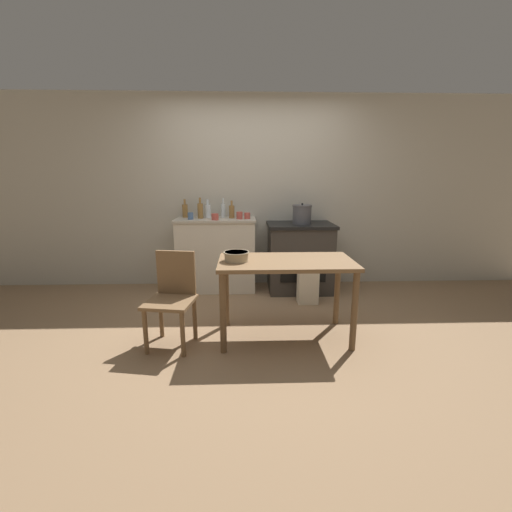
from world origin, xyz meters
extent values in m
plane|color=#896B4C|center=(0.00, 0.00, 0.00)|extent=(14.00, 14.00, 0.00)
cube|color=#B2AD9E|center=(0.00, 1.58, 1.27)|extent=(8.00, 0.07, 2.55)
cube|color=beige|center=(-0.50, 1.30, 0.46)|extent=(1.01, 0.49, 0.93)
cube|color=#B6AD9C|center=(-0.50, 1.30, 0.94)|extent=(1.04, 0.52, 0.03)
cube|color=#38332D|center=(0.60, 1.24, 0.43)|extent=(0.81, 0.62, 0.86)
cube|color=black|center=(0.60, 1.24, 0.88)|extent=(0.85, 0.66, 0.04)
cube|color=black|center=(0.60, 0.92, 0.38)|extent=(0.57, 0.01, 0.36)
cube|color=brown|center=(0.25, -0.16, 0.74)|extent=(1.23, 0.66, 0.03)
cylinder|color=brown|center=(-0.32, -0.44, 0.36)|extent=(0.06, 0.06, 0.72)
cylinder|color=brown|center=(0.81, -0.44, 0.36)|extent=(0.06, 0.06, 0.72)
cylinder|color=brown|center=(-0.32, 0.12, 0.36)|extent=(0.06, 0.06, 0.72)
cylinder|color=brown|center=(0.81, 0.12, 0.36)|extent=(0.06, 0.06, 0.72)
cube|color=brown|center=(-0.79, -0.31, 0.42)|extent=(0.46, 0.46, 0.03)
cube|color=brown|center=(-0.76, -0.13, 0.64)|extent=(0.36, 0.09, 0.41)
cylinder|color=brown|center=(-0.98, -0.44, 0.20)|extent=(0.04, 0.04, 0.41)
cylinder|color=brown|center=(-0.65, -0.50, 0.20)|extent=(0.04, 0.04, 0.41)
cylinder|color=brown|center=(-0.92, -0.12, 0.20)|extent=(0.04, 0.04, 0.41)
cylinder|color=brown|center=(-0.60, -0.17, 0.20)|extent=(0.04, 0.04, 0.41)
cube|color=beige|center=(0.63, 0.73, 0.21)|extent=(0.24, 0.17, 0.42)
cylinder|color=#4C4C51|center=(0.62, 1.22, 1.01)|extent=(0.24, 0.24, 0.22)
cylinder|color=#4C4C51|center=(0.62, 1.22, 1.13)|extent=(0.25, 0.25, 0.02)
sphere|color=black|center=(0.62, 1.22, 1.15)|extent=(0.02, 0.02, 0.02)
cylinder|color=tan|center=(-0.20, -0.18, 0.80)|extent=(0.21, 0.21, 0.09)
cylinder|color=tan|center=(-0.20, -0.18, 0.83)|extent=(0.23, 0.23, 0.01)
cylinder|color=silver|center=(-0.61, 1.38, 1.05)|extent=(0.08, 0.08, 0.18)
cylinder|color=silver|center=(-0.61, 1.38, 1.17)|extent=(0.03, 0.03, 0.07)
cylinder|color=silver|center=(-0.41, 1.41, 1.05)|extent=(0.06, 0.06, 0.18)
cylinder|color=silver|center=(-0.41, 1.41, 1.18)|extent=(0.02, 0.02, 0.07)
cylinder|color=olive|center=(-0.92, 1.44, 1.05)|extent=(0.07, 0.07, 0.17)
cylinder|color=olive|center=(-0.92, 1.44, 1.17)|extent=(0.03, 0.03, 0.07)
cylinder|color=olive|center=(-0.70, 1.33, 1.06)|extent=(0.07, 0.07, 0.19)
cylinder|color=olive|center=(-0.70, 1.33, 1.19)|extent=(0.03, 0.03, 0.08)
cylinder|color=olive|center=(-0.29, 1.34, 1.04)|extent=(0.07, 0.07, 0.17)
cylinder|color=olive|center=(-0.29, 1.34, 1.16)|extent=(0.03, 0.03, 0.06)
cylinder|color=#B74C42|center=(-0.19, 1.24, 1.01)|extent=(0.08, 0.08, 0.09)
cylinder|color=#B74C42|center=(-0.50, 1.15, 1.00)|extent=(0.09, 0.09, 0.08)
cylinder|color=#B74C42|center=(-0.09, 1.27, 1.00)|extent=(0.08, 0.08, 0.08)
cylinder|color=#4C6B99|center=(-0.81, 1.23, 1.00)|extent=(0.07, 0.07, 0.09)
camera|label=1|loc=(-0.13, -3.16, 1.50)|focal=24.00mm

